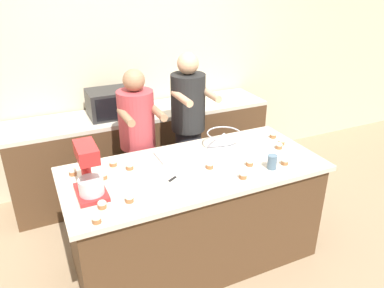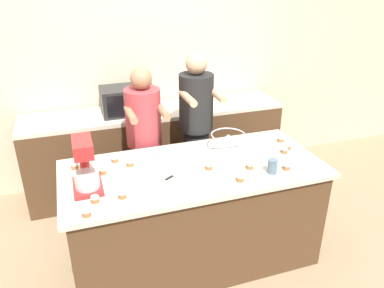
{
  "view_description": "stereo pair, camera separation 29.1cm",
  "coord_description": "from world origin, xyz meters",
  "px_view_note": "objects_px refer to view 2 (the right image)",
  "views": [
    {
      "loc": [
        -1.11,
        -2.34,
        2.31
      ],
      "look_at": [
        0.0,
        0.05,
        1.08
      ],
      "focal_mm": 35.0,
      "sensor_mm": 36.0,
      "label": 1
    },
    {
      "loc": [
        -0.84,
        -2.45,
        2.31
      ],
      "look_at": [
        0.0,
        0.05,
        1.08
      ],
      "focal_mm": 35.0,
      "sensor_mm": 36.0,
      "label": 2
    }
  ],
  "objects_px": {
    "cupcake_3": "(95,199)",
    "cupcake_8": "(209,166)",
    "stand_mixer": "(85,167)",
    "cupcake_0": "(86,212)",
    "person_right": "(196,134)",
    "cupcake_1": "(130,163)",
    "cupcake_9": "(103,171)",
    "knife": "(174,175)",
    "cupcake_13": "(240,178)",
    "cupcake_5": "(75,165)",
    "cupcake_12": "(250,165)",
    "person_left": "(145,146)",
    "cupcake_4": "(284,150)",
    "mixing_bowl": "(228,141)",
    "cupcake_10": "(287,166)",
    "cupcake_11": "(122,194)",
    "cupcake_2": "(115,159)",
    "baking_tray": "(183,153)",
    "cupcake_7": "(281,139)",
    "cupcake_6": "(288,146)",
    "drinking_glass": "(272,166)",
    "microwave_oven": "(128,100)"
  },
  "relations": [
    {
      "from": "knife",
      "to": "cupcake_10",
      "type": "distance_m",
      "value": 0.87
    },
    {
      "from": "person_right",
      "to": "cupcake_1",
      "type": "bearing_deg",
      "value": -145.89
    },
    {
      "from": "cupcake_8",
      "to": "cupcake_10",
      "type": "bearing_deg",
      "value": -18.85
    },
    {
      "from": "person_right",
      "to": "cupcake_5",
      "type": "distance_m",
      "value": 1.21
    },
    {
      "from": "cupcake_7",
      "to": "microwave_oven",
      "type": "bearing_deg",
      "value": 137.27
    },
    {
      "from": "cupcake_3",
      "to": "cupcake_8",
      "type": "height_order",
      "value": "same"
    },
    {
      "from": "stand_mixer",
      "to": "cupcake_0",
      "type": "distance_m",
      "value": 0.37
    },
    {
      "from": "cupcake_3",
      "to": "cupcake_12",
      "type": "relative_size",
      "value": 1.0
    },
    {
      "from": "cupcake_1",
      "to": "cupcake_6",
      "type": "relative_size",
      "value": 1.0
    },
    {
      "from": "cupcake_8",
      "to": "cupcake_9",
      "type": "xyz_separation_m",
      "value": [
        -0.79,
        0.19,
        0.0
      ]
    },
    {
      "from": "stand_mixer",
      "to": "cupcake_6",
      "type": "distance_m",
      "value": 1.7
    },
    {
      "from": "microwave_oven",
      "to": "knife",
      "type": "distance_m",
      "value": 1.39
    },
    {
      "from": "stand_mixer",
      "to": "cupcake_13",
      "type": "relative_size",
      "value": 6.43
    },
    {
      "from": "microwave_oven",
      "to": "cupcake_2",
      "type": "distance_m",
      "value": 1.07
    },
    {
      "from": "mixing_bowl",
      "to": "cupcake_9",
      "type": "bearing_deg",
      "value": -174.94
    },
    {
      "from": "cupcake_8",
      "to": "cupcake_12",
      "type": "bearing_deg",
      "value": -16.83
    },
    {
      "from": "person_right",
      "to": "cupcake_9",
      "type": "bearing_deg",
      "value": -149.76
    },
    {
      "from": "cupcake_6",
      "to": "cupcake_10",
      "type": "xyz_separation_m",
      "value": [
        -0.21,
        -0.31,
        0.0
      ]
    },
    {
      "from": "person_left",
      "to": "knife",
      "type": "bearing_deg",
      "value": -84.67
    },
    {
      "from": "baking_tray",
      "to": "drinking_glass",
      "type": "distance_m",
      "value": 0.75
    },
    {
      "from": "person_right",
      "to": "drinking_glass",
      "type": "bearing_deg",
      "value": -73.2
    },
    {
      "from": "person_left",
      "to": "cupcake_2",
      "type": "xyz_separation_m",
      "value": [
        -0.32,
        -0.38,
        0.11
      ]
    },
    {
      "from": "knife",
      "to": "cupcake_0",
      "type": "bearing_deg",
      "value": -154.69
    },
    {
      "from": "cupcake_4",
      "to": "cupcake_5",
      "type": "height_order",
      "value": "same"
    },
    {
      "from": "person_left",
      "to": "cupcake_5",
      "type": "xyz_separation_m",
      "value": [
        -0.64,
        -0.4,
        0.11
      ]
    },
    {
      "from": "cupcake_9",
      "to": "cupcake_12",
      "type": "xyz_separation_m",
      "value": [
        1.1,
        -0.28,
        0.0
      ]
    },
    {
      "from": "cupcake_1",
      "to": "cupcake_4",
      "type": "xyz_separation_m",
      "value": [
        1.28,
        -0.19,
        0.0
      ]
    },
    {
      "from": "cupcake_4",
      "to": "cupcake_12",
      "type": "distance_m",
      "value": 0.43
    },
    {
      "from": "cupcake_11",
      "to": "cupcake_2",
      "type": "bearing_deg",
      "value": 87.18
    },
    {
      "from": "baking_tray",
      "to": "cupcake_7",
      "type": "xyz_separation_m",
      "value": [
        0.91,
        -0.03,
        0.01
      ]
    },
    {
      "from": "stand_mixer",
      "to": "cupcake_1",
      "type": "bearing_deg",
      "value": 34.67
    },
    {
      "from": "stand_mixer",
      "to": "cupcake_9",
      "type": "height_order",
      "value": "stand_mixer"
    },
    {
      "from": "baking_tray",
      "to": "cupcake_8",
      "type": "bearing_deg",
      "value": -69.27
    },
    {
      "from": "cupcake_5",
      "to": "cupcake_13",
      "type": "bearing_deg",
      "value": -27.13
    },
    {
      "from": "cupcake_11",
      "to": "cupcake_13",
      "type": "relative_size",
      "value": 1.0
    },
    {
      "from": "mixing_bowl",
      "to": "cupcake_10",
      "type": "height_order",
      "value": "mixing_bowl"
    },
    {
      "from": "cupcake_7",
      "to": "cupcake_0",
      "type": "bearing_deg",
      "value": -161.08
    },
    {
      "from": "stand_mixer",
      "to": "cupcake_10",
      "type": "distance_m",
      "value": 1.51
    },
    {
      "from": "cupcake_10",
      "to": "cupcake_5",
      "type": "bearing_deg",
      "value": 161.0
    },
    {
      "from": "microwave_oven",
      "to": "drinking_glass",
      "type": "xyz_separation_m",
      "value": [
        0.82,
        -1.58,
        -0.12
      ]
    },
    {
      "from": "cupcake_3",
      "to": "cupcake_5",
      "type": "bearing_deg",
      "value": 101.29
    },
    {
      "from": "cupcake_3",
      "to": "cupcake_4",
      "type": "xyz_separation_m",
      "value": [
        1.59,
        0.25,
        0.0
      ]
    },
    {
      "from": "mixing_bowl",
      "to": "cupcake_12",
      "type": "bearing_deg",
      "value": -86.4
    },
    {
      "from": "cupcake_6",
      "to": "cupcake_5",
      "type": "bearing_deg",
      "value": 172.82
    },
    {
      "from": "knife",
      "to": "cupcake_13",
      "type": "distance_m",
      "value": 0.49
    },
    {
      "from": "person_left",
      "to": "cupcake_8",
      "type": "height_order",
      "value": "person_left"
    },
    {
      "from": "person_right",
      "to": "cupcake_11",
      "type": "xyz_separation_m",
      "value": [
        -0.86,
        -0.93,
        0.05
      ]
    },
    {
      "from": "stand_mixer",
      "to": "cupcake_6",
      "type": "height_order",
      "value": "stand_mixer"
    },
    {
      "from": "stand_mixer",
      "to": "baking_tray",
      "type": "distance_m",
      "value": 0.86
    },
    {
      "from": "knife",
      "to": "cupcake_3",
      "type": "relative_size",
      "value": 3.33
    }
  ]
}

